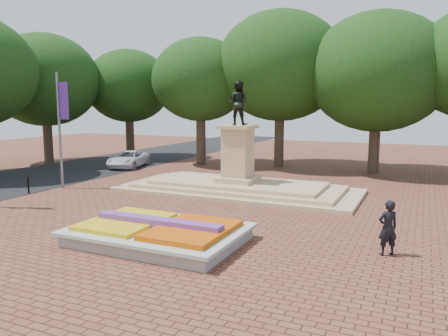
# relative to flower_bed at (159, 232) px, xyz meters

# --- Properties ---
(ground) EXTENTS (90.00, 90.00, 0.00)m
(ground) POSITION_rel_flower_bed_xyz_m (-1.03, 2.00, -0.38)
(ground) COLOR brown
(ground) RESTS_ON ground
(asphalt_street) EXTENTS (9.00, 90.00, 0.02)m
(asphalt_street) POSITION_rel_flower_bed_xyz_m (-16.03, 7.00, -0.37)
(asphalt_street) COLOR black
(asphalt_street) RESTS_ON ground
(flower_bed) EXTENTS (6.30, 4.30, 0.91)m
(flower_bed) POSITION_rel_flower_bed_xyz_m (0.00, 0.00, 0.00)
(flower_bed) COLOR gray
(flower_bed) RESTS_ON ground
(monument) EXTENTS (14.00, 6.00, 6.40)m
(monument) POSITION_rel_flower_bed_xyz_m (-1.03, 10.00, 0.50)
(monument) COLOR tan
(monument) RESTS_ON ground
(tree_row_back) EXTENTS (44.80, 8.80, 10.43)m
(tree_row_back) POSITION_rel_flower_bed_xyz_m (1.31, 20.00, 6.29)
(tree_row_back) COLOR #392B1F
(tree_row_back) RESTS_ON ground
(van) EXTENTS (3.37, 5.22, 1.34)m
(van) POSITION_rel_flower_bed_xyz_m (-13.03, 15.50, 0.29)
(van) COLOR silver
(van) RESTS_ON ground
(pedestrian) EXTENTS (0.84, 0.78, 1.92)m
(pedestrian) POSITION_rel_flower_bed_xyz_m (7.85, 2.06, 0.58)
(pedestrian) COLOR black
(pedestrian) RESTS_ON ground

